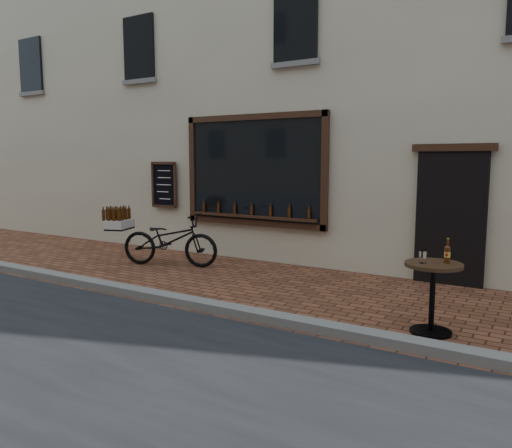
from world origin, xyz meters
The scene contains 5 objects.
ground centered at (0.00, 0.00, 0.00)m, with size 90.00×90.00×0.00m, color #572E1C.
kerb centered at (0.00, 0.20, 0.06)m, with size 90.00×0.25×0.12m, color slate.
shop_building centered at (0.00, 6.50, 5.00)m, with size 28.00×6.20×10.00m.
cargo_bicycle centered at (-3.07, 2.14, 0.52)m, with size 2.32×1.29×1.09m.
bistro_table centered at (2.21, 0.86, 0.61)m, with size 0.67×0.67×1.14m.
Camera 1 is at (3.45, -5.14, 2.06)m, focal length 35.00 mm.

